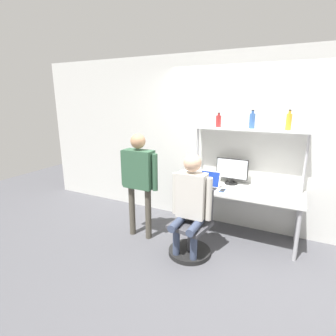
{
  "coord_description": "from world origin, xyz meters",
  "views": [
    {
      "loc": [
        0.63,
        -3.29,
        2.02
      ],
      "look_at": [
        -0.91,
        -0.18,
        1.09
      ],
      "focal_mm": 28.0,
      "sensor_mm": 36.0,
      "label": 1
    }
  ],
  "objects": [
    {
      "name": "shelf_unit",
      "position": [
        0.0,
        0.59,
        1.37
      ],
      "size": [
        1.58,
        0.27,
        1.6
      ],
      "color": "white",
      "rests_on": "ground_plane"
    },
    {
      "name": "ground_plane",
      "position": [
        0.0,
        0.0,
        0.0
      ],
      "size": [
        12.0,
        12.0,
        0.0
      ],
      "primitive_type": "plane",
      "color": "#4C4C51"
    },
    {
      "name": "bottle_amber",
      "position": [
        0.5,
        0.59,
        1.72
      ],
      "size": [
        0.07,
        0.07,
        0.27
      ],
      "color": "gold",
      "rests_on": "shelf_unit"
    },
    {
      "name": "laptop",
      "position": [
        -0.46,
        0.27,
        0.81
      ],
      "size": [
        0.31,
        0.25,
        0.24
      ],
      "color": "#BCBCC1",
      "rests_on": "desk"
    },
    {
      "name": "wall_back",
      "position": [
        0.0,
        0.76,
        1.35
      ],
      "size": [
        8.0,
        0.06,
        2.7
      ],
      "color": "silver",
      "rests_on": "ground_plane"
    },
    {
      "name": "bottle_blue",
      "position": [
        0.03,
        0.59,
        1.71
      ],
      "size": [
        0.08,
        0.08,
        0.26
      ],
      "color": "#335999",
      "rests_on": "shelf_unit"
    },
    {
      "name": "desk",
      "position": [
        0.0,
        0.38,
        0.67
      ],
      "size": [
        1.66,
        0.71,
        0.74
      ],
      "color": "silver",
      "rests_on": "ground_plane"
    },
    {
      "name": "cell_phone",
      "position": [
        -0.24,
        0.21,
        0.75
      ],
      "size": [
        0.07,
        0.15,
        0.01
      ],
      "color": "#264C8C",
      "rests_on": "desk"
    },
    {
      "name": "office_chair",
      "position": [
        -0.48,
        -0.34,
        0.27
      ],
      "size": [
        0.56,
        0.56,
        0.89
      ],
      "color": "black",
      "rests_on": "ground_plane"
    },
    {
      "name": "monitor",
      "position": [
        -0.21,
        0.59,
        0.95
      ],
      "size": [
        0.48,
        0.2,
        0.4
      ],
      "color": "black",
      "rests_on": "desk"
    },
    {
      "name": "bottle_red",
      "position": [
        -0.45,
        0.59,
        1.69
      ],
      "size": [
        0.08,
        0.08,
        0.21
      ],
      "color": "maroon",
      "rests_on": "shelf_unit"
    },
    {
      "name": "person_standing",
      "position": [
        -1.33,
        -0.26,
        0.99
      ],
      "size": [
        0.6,
        0.21,
        1.55
      ],
      "color": "#4C473D",
      "rests_on": "ground_plane"
    },
    {
      "name": "person_seated",
      "position": [
        -0.49,
        -0.38,
        0.8
      ],
      "size": [
        0.53,
        0.47,
        1.36
      ],
      "color": "#38425B",
      "rests_on": "ground_plane"
    }
  ]
}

